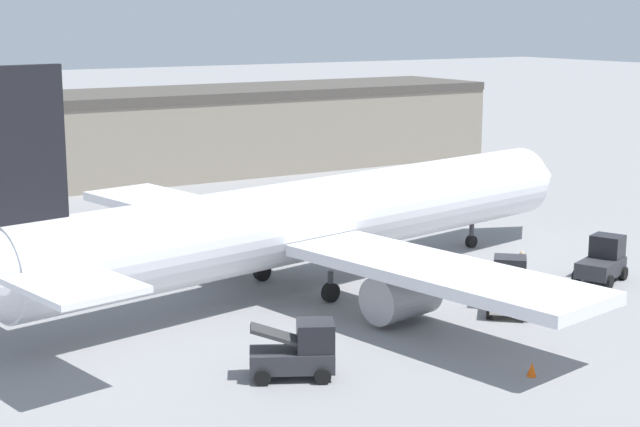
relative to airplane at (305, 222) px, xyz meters
name	(u,v)px	position (x,y,z in m)	size (l,w,h in m)	color
ground_plane	(320,285)	(0.94, 0.18, -3.31)	(400.00, 400.00, 0.00)	gray
terminal_building	(77,139)	(0.29, 35.86, 0.21)	(73.84, 11.24, 7.02)	gray
airplane	(305,222)	(0.00, 0.00, 0.00)	(39.98, 32.91, 11.26)	white
ground_crew_worker	(521,267)	(9.23, -5.21, -2.37)	(0.39, 0.39, 1.77)	#1E2338
baggage_tug	(603,261)	(13.45, -6.53, -2.31)	(3.30, 2.80, 2.22)	#2D2D33
belt_loader_truck	(299,352)	(-6.33, -10.21, -2.33)	(3.41, 2.82, 2.11)	#2D2D33
pushback_tug	(509,288)	(5.89, -8.00, -2.26)	(3.22, 3.30, 2.36)	beige
safety_cone_near	(532,369)	(1.04, -14.62, -3.04)	(0.36, 0.36, 0.55)	#EF590F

